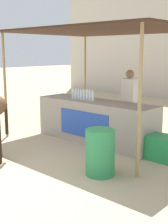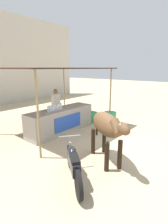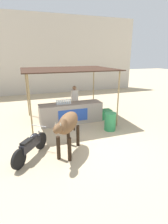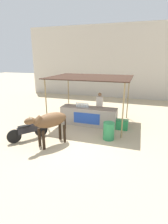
{
  "view_description": "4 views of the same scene",
  "coord_description": "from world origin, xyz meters",
  "px_view_note": "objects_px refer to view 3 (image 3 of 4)",
  "views": [
    {
      "loc": [
        4.55,
        -3.18,
        2.08
      ],
      "look_at": [
        0.25,
        1.54,
        0.83
      ],
      "focal_mm": 50.0,
      "sensor_mm": 36.0,
      "label": 1
    },
    {
      "loc": [
        -4.64,
        -2.85,
        2.55
      ],
      "look_at": [
        0.04,
        1.02,
        1.01
      ],
      "focal_mm": 28.0,
      "sensor_mm": 36.0,
      "label": 2
    },
    {
      "loc": [
        -2.09,
        -5.59,
        3.16
      ],
      "look_at": [
        0.28,
        1.1,
        0.83
      ],
      "focal_mm": 28.0,
      "sensor_mm": 36.0,
      "label": 3
    },
    {
      "loc": [
        2.5,
        -6.4,
        3.5
      ],
      "look_at": [
        0.11,
        1.01,
        1.07
      ],
      "focal_mm": 28.0,
      "sensor_mm": 36.0,
      "label": 4
    }
  ],
  "objects_px": {
    "vendor_behind_counter": "(75,101)",
    "cow": "(68,124)",
    "cooler_box": "(105,114)",
    "stall_counter": "(71,113)",
    "motorcycle_parked": "(31,145)",
    "water_barrel": "(110,121)"
  },
  "relations": [
    {
      "from": "cooler_box",
      "to": "cow",
      "type": "relative_size",
      "value": 0.35
    },
    {
      "from": "stall_counter",
      "to": "vendor_behind_counter",
      "type": "xyz_separation_m",
      "value": [
        0.42,
        0.75,
        0.37
      ]
    },
    {
      "from": "water_barrel",
      "to": "motorcycle_parked",
      "type": "height_order",
      "value": "motorcycle_parked"
    },
    {
      "from": "vendor_behind_counter",
      "to": "water_barrel",
      "type": "xyz_separation_m",
      "value": [
        0.94,
        -2.23,
        -0.45
      ]
    },
    {
      "from": "cow",
      "to": "water_barrel",
      "type": "bearing_deg",
      "value": 29.25
    },
    {
      "from": "stall_counter",
      "to": "cooler_box",
      "type": "bearing_deg",
      "value": -3.09
    },
    {
      "from": "water_barrel",
      "to": "cow",
      "type": "distance_m",
      "value": 2.6
    },
    {
      "from": "stall_counter",
      "to": "cow",
      "type": "xyz_separation_m",
      "value": [
        -0.84,
        -2.71,
        0.55
      ]
    },
    {
      "from": "cow",
      "to": "vendor_behind_counter",
      "type": "bearing_deg",
      "value": 69.98
    },
    {
      "from": "water_barrel",
      "to": "motorcycle_parked",
      "type": "xyz_separation_m",
      "value": [
        -3.38,
        -1.09,
        0.03
      ]
    },
    {
      "from": "stall_counter",
      "to": "water_barrel",
      "type": "height_order",
      "value": "stall_counter"
    },
    {
      "from": "vendor_behind_counter",
      "to": "cow",
      "type": "bearing_deg",
      "value": -110.02
    },
    {
      "from": "water_barrel",
      "to": "cooler_box",
      "type": "bearing_deg",
      "value": 72.15
    },
    {
      "from": "stall_counter",
      "to": "motorcycle_parked",
      "type": "bearing_deg",
      "value": -128.28
    },
    {
      "from": "stall_counter",
      "to": "water_barrel",
      "type": "bearing_deg",
      "value": -47.3
    },
    {
      "from": "motorcycle_parked",
      "to": "water_barrel",
      "type": "bearing_deg",
      "value": 17.9
    },
    {
      "from": "cooler_box",
      "to": "cow",
      "type": "height_order",
      "value": "cow"
    },
    {
      "from": "cooler_box",
      "to": "vendor_behind_counter",
      "type": "bearing_deg",
      "value": 148.47
    },
    {
      "from": "stall_counter",
      "to": "vendor_behind_counter",
      "type": "relative_size",
      "value": 1.82
    },
    {
      "from": "vendor_behind_counter",
      "to": "cow",
      "type": "distance_m",
      "value": 3.69
    },
    {
      "from": "motorcycle_parked",
      "to": "cooler_box",
      "type": "bearing_deg",
      "value": 32.83
    },
    {
      "from": "cow",
      "to": "motorcycle_parked",
      "type": "xyz_separation_m",
      "value": [
        -1.18,
        0.14,
        -0.6
      ]
    }
  ]
}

